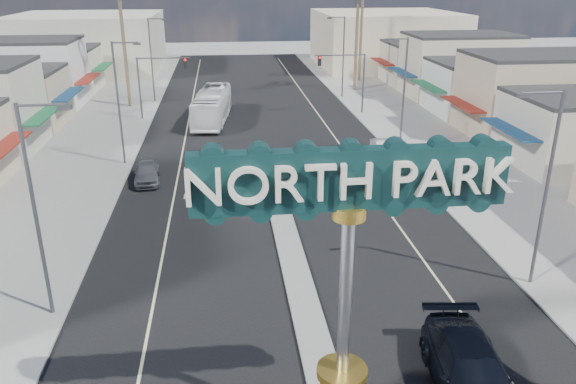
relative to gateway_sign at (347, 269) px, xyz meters
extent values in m
plane|color=gray|center=(0.00, 28.02, -5.93)|extent=(160.00, 160.00, 0.00)
cube|color=black|center=(0.00, 28.02, -5.92)|extent=(20.00, 120.00, 0.01)
cube|color=gray|center=(0.00, 12.02, -5.85)|extent=(1.30, 30.00, 0.16)
cube|color=gray|center=(-14.00, 28.02, -5.87)|extent=(8.00, 120.00, 0.12)
cube|color=gray|center=(14.00, 28.02, -5.87)|extent=(8.00, 120.00, 0.12)
cube|color=#B7B29E|center=(24.00, 41.02, -2.93)|extent=(12.00, 42.00, 6.00)
cube|color=#B7B29E|center=(-22.00, 73.02, -1.93)|extent=(20.00, 20.00, 8.00)
cube|color=beige|center=(22.00, 73.02, -1.93)|extent=(20.00, 20.00, 8.00)
cylinder|color=gold|center=(0.00, 0.02, -3.44)|extent=(1.50, 1.50, 0.25)
cylinder|color=#B7B7BC|center=(0.00, 0.02, -0.92)|extent=(0.36, 0.36, 4.80)
cylinder|color=gold|center=(0.00, 0.02, 1.66)|extent=(0.90, 0.90, 0.35)
cube|color=#0D2B2A|center=(0.00, 0.02, 2.58)|extent=(8.20, 0.50, 1.60)
cylinder|color=#47474C|center=(-11.00, 42.02, -2.93)|extent=(0.18, 0.18, 6.00)
cylinder|color=#47474C|center=(-8.50, 42.02, -0.03)|extent=(5.00, 0.12, 0.12)
cube|color=black|center=(-6.50, 42.02, -0.53)|extent=(0.32, 0.32, 1.00)
sphere|color=red|center=(-6.50, 41.84, -0.21)|extent=(0.22, 0.22, 0.22)
cylinder|color=#47474C|center=(11.00, 42.02, -2.93)|extent=(0.18, 0.18, 6.00)
cylinder|color=#47474C|center=(8.50, 42.02, -0.03)|extent=(5.00, 0.12, 0.12)
cube|color=black|center=(6.50, 42.02, -0.53)|extent=(0.32, 0.32, 1.00)
sphere|color=red|center=(6.50, 41.84, -0.21)|extent=(0.22, 0.22, 0.22)
cylinder|color=#47474C|center=(-10.60, 8.02, -1.43)|extent=(0.16, 0.16, 9.00)
cylinder|color=#47474C|center=(-9.70, 8.02, 2.97)|extent=(1.80, 0.10, 0.10)
cube|color=#47474C|center=(-8.90, 8.02, 2.87)|extent=(0.50, 0.22, 0.15)
cylinder|color=#47474C|center=(-10.60, 28.02, -1.43)|extent=(0.16, 0.16, 9.00)
cylinder|color=#47474C|center=(-9.70, 28.02, 2.97)|extent=(1.80, 0.10, 0.10)
cube|color=#47474C|center=(-8.90, 28.02, 2.87)|extent=(0.50, 0.22, 0.15)
cylinder|color=#47474C|center=(-10.60, 50.02, -1.43)|extent=(0.16, 0.16, 9.00)
cylinder|color=#47474C|center=(-9.70, 50.02, 2.97)|extent=(1.80, 0.10, 0.10)
cube|color=#47474C|center=(-8.90, 50.02, 2.87)|extent=(0.50, 0.22, 0.15)
cylinder|color=#47474C|center=(10.60, 8.02, -1.43)|extent=(0.16, 0.16, 9.00)
cylinder|color=#47474C|center=(9.70, 8.02, 2.97)|extent=(1.80, 0.10, 0.10)
cube|color=#47474C|center=(8.90, 8.02, 2.87)|extent=(0.50, 0.22, 0.15)
cylinder|color=#47474C|center=(10.60, 28.02, -1.43)|extent=(0.16, 0.16, 9.00)
cylinder|color=#47474C|center=(9.70, 28.02, 2.97)|extent=(1.80, 0.10, 0.10)
cube|color=#47474C|center=(8.90, 28.02, 2.87)|extent=(0.50, 0.22, 0.15)
cylinder|color=#47474C|center=(10.60, 50.02, -1.43)|extent=(0.16, 0.16, 9.00)
cylinder|color=#47474C|center=(9.70, 50.02, 2.97)|extent=(1.80, 0.10, 0.10)
cube|color=#47474C|center=(8.90, 50.02, 2.87)|extent=(0.50, 0.22, 0.15)
cylinder|color=brown|center=(-13.00, 48.02, 0.07)|extent=(0.36, 0.36, 12.00)
cylinder|color=brown|center=(13.00, 54.02, -0.43)|extent=(0.36, 0.36, 11.00)
cylinder|color=brown|center=(15.00, 60.02, 0.57)|extent=(0.36, 0.36, 13.00)
imported|color=black|center=(4.75, 1.38, -5.04)|extent=(3.18, 6.34, 1.77)
imported|color=slate|center=(-8.49, 23.98, -5.22)|extent=(2.01, 4.27, 1.41)
imported|color=silver|center=(9.00, 26.07, -5.10)|extent=(2.09, 5.15, 1.66)
imported|color=white|center=(-4.14, 40.44, -4.39)|extent=(3.89, 11.29, 3.08)
camera|label=1|loc=(-3.15, -13.09, 7.45)|focal=35.00mm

